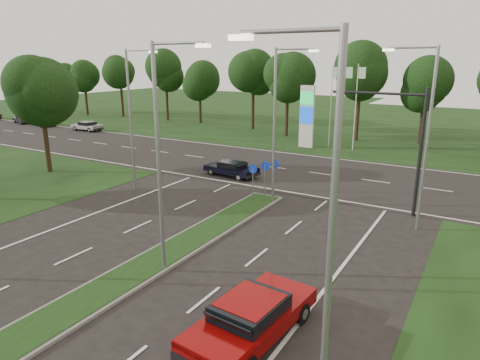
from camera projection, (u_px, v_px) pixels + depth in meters
The scene contains 19 objects.
ground at pixel (15, 345), 12.98m from camera, with size 160.00×160.00×0.00m, color black.
verge_far at pixel (394, 123), 58.55m from camera, with size 160.00×50.00×0.02m, color black.
cross_road at pixel (310, 172), 32.87m from camera, with size 160.00×12.00×0.02m, color black.
median_kerb at pixel (114, 286), 16.28m from camera, with size 2.00×26.00×0.12m, color slate.
streetlight_median_near at pixel (162, 150), 16.08m from camera, with size 2.53×0.22×9.00m.
streetlight_median_far at pixel (278, 119), 24.37m from camera, with size 2.53×0.22×9.00m.
streetlight_left_far at pixel (132, 113), 27.26m from camera, with size 2.53×0.22×9.00m.
streetlight_right_far at pixel (424, 130), 20.55m from camera, with size 2.53×0.22×9.00m.
streetlight_right_near at pixel (323, 222), 8.95m from camera, with size 2.53×0.22×9.00m.
traffic_signal at pixel (397, 131), 23.11m from camera, with size 5.10×0.42×7.00m.
median_signs at pixel (264, 172), 26.10m from camera, with size 1.16×1.76×2.38m.
gas_pylon at pixel (309, 115), 41.35m from camera, with size 5.80×1.26×8.00m.
tree_left_far at pixel (35, 91), 31.63m from camera, with size 5.20×5.20×8.86m.
treeline_far at pixel (371, 75), 44.16m from camera, with size 6.00×6.00×9.90m.
red_sedan at pixel (251, 317), 13.16m from camera, with size 2.45×5.11×1.36m.
navy_sedan at pixel (231, 168), 31.63m from camera, with size 4.22×2.13×1.11m.
far_car_a at pixel (87, 126), 51.91m from camera, with size 3.91×1.73×1.12m.
far_car_b at pixel (44, 120), 55.96m from camera, with size 4.75×3.02×1.27m.
far_car_c at pixel (23, 119), 58.15m from camera, with size 4.02×2.51×1.08m.
Camera 1 is at (11.56, -6.09, 8.36)m, focal length 32.00 mm.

